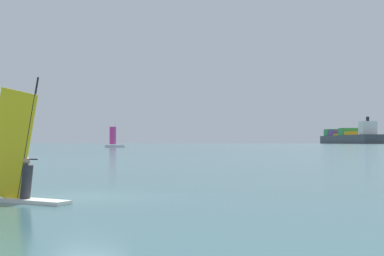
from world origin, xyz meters
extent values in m
plane|color=#386066|center=(0.00, 0.00, 0.00)|extent=(4000.00, 4000.00, 0.00)
cube|color=white|center=(-0.72, -2.13, 0.06)|extent=(2.55, 1.18, 0.12)
cylinder|color=black|center=(-1.02, -2.07, 2.03)|extent=(0.87, 0.25, 3.84)
cube|color=yellow|center=(-1.76, -1.90, 1.83)|extent=(2.25, 0.54, 3.76)
cylinder|color=black|center=(-1.40, -1.98, 1.37)|extent=(1.57, 0.38, 0.04)
cylinder|color=#2D2D33|center=(-1.06, -2.06, 0.66)|extent=(0.51, 0.41, 1.11)
sphere|color=tan|center=(-1.06, -2.06, 1.32)|extent=(0.22, 0.22, 0.22)
cube|color=#3F444C|center=(33.68, 744.36, 5.94)|extent=(81.75, 185.38, 11.88)
cube|color=silver|center=(55.38, 676.93, 20.45)|extent=(23.00, 21.21, 17.15)
cylinder|color=black|center=(55.38, 676.93, 32.02)|extent=(4.00, 4.00, 6.00)
cube|color=gold|center=(41.17, 721.08, 14.48)|extent=(28.55, 26.94, 5.20)
cube|color=#2D8C47|center=(34.09, 743.09, 17.08)|extent=(28.55, 26.94, 10.40)
cube|color=gold|center=(27.01, 765.09, 13.18)|extent=(28.55, 26.94, 2.60)
cube|color=#59388C|center=(19.93, 787.10, 15.78)|extent=(28.55, 26.94, 7.80)
cube|color=#2D8C47|center=(12.84, 809.10, 17.08)|extent=(28.55, 26.94, 10.40)
cube|color=white|center=(-69.22, 159.37, 0.47)|extent=(7.87, 5.45, 0.94)
cylinder|color=#B2B2B7|center=(-69.22, 159.37, 4.83)|extent=(0.16, 0.16, 7.78)
cube|color=#D8338C|center=(-69.96, 159.06, 4.44)|extent=(2.25, 0.99, 6.53)
camera|label=1|loc=(8.19, -16.23, 1.90)|focal=47.66mm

